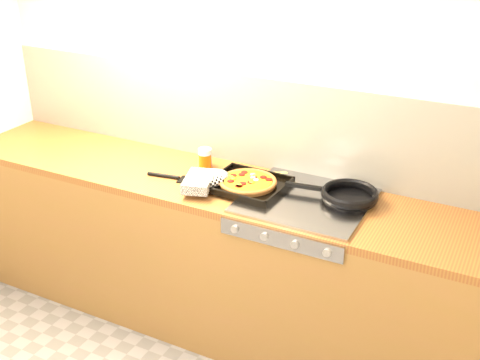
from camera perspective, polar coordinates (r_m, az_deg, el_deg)
The scene contains 9 objects.
room_shell at distance 3.25m, azimuth 0.92°, elevation 5.60°, with size 3.20×3.20×3.20m.
counter_run at distance 3.33m, azimuth -1.38°, elevation -7.34°, with size 3.20×0.62×0.90m.
stovetop at distance 2.94m, azimuth 6.27°, elevation -1.97°, with size 0.60×0.56×0.02m, color #949599.
pizza_on_tray at distance 3.03m, azimuth -0.51°, elevation -0.17°, with size 0.50×0.43×0.06m.
frying_pan at distance 2.94m, azimuth 10.22°, elevation -1.42°, with size 0.47×0.31×0.05m.
tomato_can at distance 3.29m, azimuth -3.30°, elevation 2.04°, with size 0.08×0.08×0.10m.
juice_glass at distance 3.26m, azimuth -3.34°, elevation 2.02°, with size 0.09×0.09×0.12m.
wooden_spoon at distance 3.20m, azimuth 2.52°, elevation 0.66°, with size 0.28×0.15×0.02m.
black_spatula at distance 3.18m, azimuth -6.31°, elevation 0.24°, with size 0.29×0.10×0.02m.
Camera 1 is at (1.35, -1.36, 2.24)m, focal length 45.00 mm.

